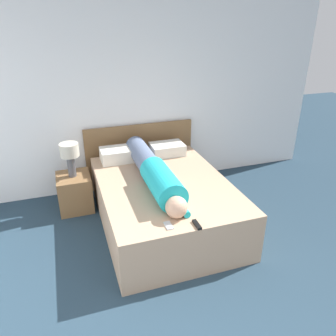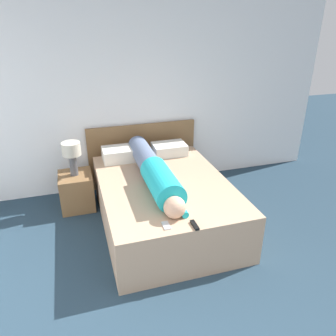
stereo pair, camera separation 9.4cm
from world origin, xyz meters
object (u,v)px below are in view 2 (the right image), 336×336
object	(u,v)px
nightstand	(77,191)
cell_phone	(166,225)
pillow_second	(169,149)
pillow_near_headboard	(121,154)
table_lamp	(72,153)
tv_remote	(195,225)
bed	(164,203)
person_lying	(155,172)

from	to	relation	value
nightstand	cell_phone	size ratio (longest dim) A/B	3.66
nightstand	pillow_second	world-z (taller)	pillow_second
pillow_near_headboard	cell_phone	xyz separation A→B (m)	(0.14, -1.66, -0.08)
table_lamp	pillow_second	world-z (taller)	table_lamp
nightstand	tv_remote	bearing A→B (deg)	-58.36
nightstand	pillow_near_headboard	distance (m)	0.76
cell_phone	bed	bearing A→B (deg)	74.74
nightstand	table_lamp	size ratio (longest dim) A/B	1.07
bed	pillow_second	distance (m)	0.93
bed	person_lying	distance (m)	0.44
table_lamp	cell_phone	distance (m)	1.77
table_lamp	pillow_near_headboard	xyz separation A→B (m)	(0.63, 0.08, -0.13)
bed	table_lamp	xyz separation A→B (m)	(-1.00, 0.72, 0.50)
nightstand	cell_phone	distance (m)	1.79
nightstand	pillow_near_headboard	world-z (taller)	pillow_near_headboard
nightstand	tv_remote	xyz separation A→B (m)	(1.02, -1.66, 0.35)
pillow_near_headboard	person_lying	bearing A→B (deg)	-71.59
person_lying	pillow_second	size ratio (longest dim) A/B	3.93
cell_phone	table_lamp	bearing A→B (deg)	115.97
nightstand	table_lamp	xyz separation A→B (m)	(0.00, -0.00, 0.55)
pillow_second	tv_remote	xyz separation A→B (m)	(-0.29, -1.74, -0.06)
pillow_near_headboard	pillow_second	size ratio (longest dim) A/B	1.05
pillow_second	tv_remote	distance (m)	1.77
nightstand	table_lamp	distance (m)	0.55
nightstand	pillow_second	distance (m)	1.38
pillow_second	nightstand	bearing A→B (deg)	-176.45
cell_phone	pillow_near_headboard	bearing A→B (deg)	94.83
pillow_near_headboard	bed	bearing A→B (deg)	-65.03
person_lying	table_lamp	bearing A→B (deg)	141.52
pillow_second	cell_phone	size ratio (longest dim) A/B	3.53
bed	tv_remote	world-z (taller)	tv_remote
nightstand	pillow_near_headboard	xyz separation A→B (m)	(0.63, 0.08, 0.42)
bed	tv_remote	xyz separation A→B (m)	(0.02, -0.94, 0.30)
table_lamp	tv_remote	xyz separation A→B (m)	(1.02, -1.66, -0.20)
nightstand	tv_remote	world-z (taller)	tv_remote
table_lamp	tv_remote	bearing A→B (deg)	-58.36
nightstand	tv_remote	distance (m)	1.98
pillow_second	tv_remote	bearing A→B (deg)	-99.52
bed	person_lying	size ratio (longest dim) A/B	1.12
nightstand	person_lying	size ratio (longest dim) A/B	0.26
bed	person_lying	bearing A→B (deg)	173.34
person_lying	pillow_second	xyz separation A→B (m)	(0.42, 0.79, -0.06)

